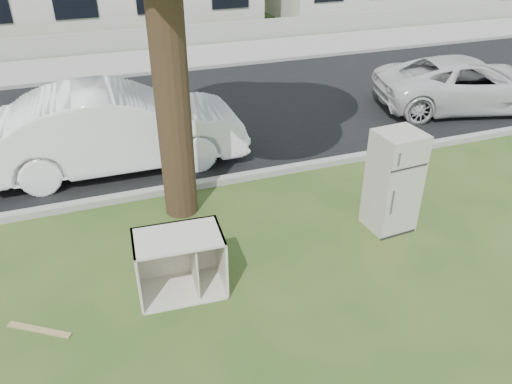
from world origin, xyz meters
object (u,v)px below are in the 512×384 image
object	(u,v)px
fridge	(393,181)
car_center	(118,128)
cabinet	(180,264)
car_right	(468,84)

from	to	relation	value
fridge	car_center	distance (m)	5.19
cabinet	car_center	bearing A→B (deg)	98.24
fridge	car_center	size ratio (longest dim) A/B	0.34
car_center	car_right	size ratio (longest dim) A/B	1.07
cabinet	car_center	world-z (taller)	car_center
fridge	car_right	xyz separation A→B (m)	(4.70, 3.88, -0.19)
fridge	car_right	bearing A→B (deg)	35.72
cabinet	car_center	distance (m)	4.03
car_center	fridge	bearing A→B (deg)	-133.12
cabinet	car_right	distance (m)	9.19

